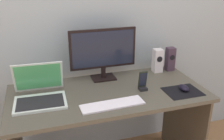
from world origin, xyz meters
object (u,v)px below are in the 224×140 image
laptop (40,94)px  keyboard_external (112,105)px  speaker_near_monitor (158,61)px  mouse (184,88)px  speaker_right (170,59)px  monitor (103,52)px  phone_in_dock (143,83)px

laptop → keyboard_external: size_ratio=0.83×
speaker_near_monitor → mouse: 0.39m
speaker_right → mouse: size_ratio=1.97×
speaker_near_monitor → keyboard_external: (-0.53, -0.43, -0.09)m
speaker_right → laptop: 1.10m
speaker_near_monitor → keyboard_external: 0.69m
monitor → keyboard_external: (-0.06, -0.42, -0.21)m
monitor → mouse: bearing=-37.5°
speaker_near_monitor → mouse: size_ratio=1.94×
speaker_near_monitor → keyboard_external: bearing=-140.8°
monitor → mouse: 0.65m
speaker_near_monitor → speaker_right: bearing=0.0°
speaker_right → speaker_near_monitor: speaker_right is taller
speaker_right → keyboard_external: bearing=-146.2°
monitor → mouse: (0.49, -0.37, -0.20)m
speaker_right → speaker_near_monitor: size_ratio=1.02×
monitor → speaker_right: bearing=0.5°
speaker_near_monitor → phone_in_dock: 0.38m
speaker_right → laptop: bearing=-168.3°
phone_in_dock → laptop: bearing=175.3°
laptop → keyboard_external: bearing=-25.5°
mouse → phone_in_dock: phone_in_dock is taller
monitor → laptop: (-0.49, -0.22, -0.17)m
speaker_right → mouse: speaker_right is taller
monitor → speaker_near_monitor: bearing=0.7°
laptop → phone_in_dock: (0.71, -0.06, 0.00)m
monitor → phone_in_dock: 0.39m
keyboard_external → mouse: 0.55m
keyboard_external → mouse: mouse is taller
speaker_near_monitor → phone_in_dock: bearing=-132.1°
speaker_right → speaker_near_monitor: (-0.12, -0.00, -0.00)m
mouse → monitor: bearing=147.5°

